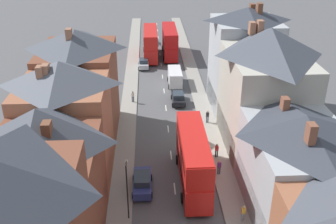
# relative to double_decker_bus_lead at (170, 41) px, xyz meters

# --- Properties ---
(pavement_left) EXTENTS (2.20, 104.00, 0.14)m
(pavement_left) POSITION_rel_double_decker_bus_lead_xyz_m (-6.89, -20.91, -2.75)
(pavement_left) COLOR gray
(pavement_left) RESTS_ON ground
(pavement_right) EXTENTS (2.20, 104.00, 0.14)m
(pavement_right) POSITION_rel_double_decker_bus_lead_xyz_m (3.31, -20.91, -2.75)
(pavement_right) COLOR gray
(pavement_right) RESTS_ON ground
(centre_line_dashes) EXTENTS (0.14, 97.80, 0.01)m
(centre_line_dashes) POSITION_rel_double_decker_bus_lead_xyz_m (-1.79, -22.91, -2.81)
(centre_line_dashes) COLOR silver
(centre_line_dashes) RESTS_ON ground
(terrace_row_left) EXTENTS (8.00, 46.64, 14.14)m
(terrace_row_left) POSITION_rel_double_decker_bus_lead_xyz_m (-11.98, -47.82, 3.61)
(terrace_row_left) COLOR #B2704C
(terrace_row_left) RESTS_ON ground
(terrace_row_right) EXTENTS (8.00, 52.70, 14.16)m
(terrace_row_right) POSITION_rel_double_decker_bus_lead_xyz_m (8.39, -44.51, 3.30)
(terrace_row_right) COLOR brown
(terrace_row_right) RESTS_ON ground
(double_decker_bus_lead) EXTENTS (2.74, 10.80, 5.30)m
(double_decker_bus_lead) POSITION_rel_double_decker_bus_lead_xyz_m (0.00, 0.00, 0.00)
(double_decker_bus_lead) COLOR red
(double_decker_bus_lead) RESTS_ON ground
(double_decker_bus_mid_street) EXTENTS (2.74, 10.80, 5.30)m
(double_decker_bus_mid_street) POSITION_rel_double_decker_bus_lead_xyz_m (-3.60, -0.97, 0.00)
(double_decker_bus_mid_street) COLOR red
(double_decker_bus_mid_street) RESTS_ON ground
(double_decker_bus_far_approaching) EXTENTS (2.74, 10.80, 5.30)m
(double_decker_bus_far_approaching) POSITION_rel_double_decker_bus_lead_xyz_m (0.00, -39.98, 0.00)
(double_decker_bus_far_approaching) COLOR red
(double_decker_bus_far_approaching) RESTS_ON ground
(car_near_silver) EXTENTS (1.90, 4.46, 1.58)m
(car_near_silver) POSITION_rel_double_decker_bus_lead_xyz_m (-3.59, 8.71, -2.01)
(car_near_silver) COLOR #B7BABF
(car_near_silver) RESTS_ON ground
(car_parked_right_a) EXTENTS (1.90, 3.97, 1.67)m
(car_parked_right_a) POSITION_rel_double_decker_bus_lead_xyz_m (-4.89, -6.54, -1.98)
(car_parked_right_a) COLOR #B7BABF
(car_parked_right_a) RESTS_ON ground
(car_parked_left_b) EXTENTS (1.90, 4.40, 1.71)m
(car_parked_left_b) POSITION_rel_double_decker_bus_lead_xyz_m (-4.89, -40.86, -1.96)
(car_parked_left_b) COLOR navy
(car_parked_left_b) RESTS_ON ground
(car_mid_white) EXTENTS (1.90, 4.25, 1.61)m
(car_mid_white) POSITION_rel_double_decker_bus_lead_xyz_m (0.01, -21.37, -2.00)
(car_mid_white) COLOR black
(car_mid_white) RESTS_ON ground
(delivery_van) EXTENTS (2.20, 5.20, 2.41)m
(delivery_van) POSITION_rel_double_decker_bus_lead_xyz_m (0.01, -14.55, -1.48)
(delivery_van) COLOR white
(delivery_van) RESTS_ON ground
(pedestrian_near_right) EXTENTS (0.36, 0.22, 1.61)m
(pedestrian_near_right) POSITION_rel_double_decker_bus_lead_xyz_m (3.69, -45.83, -1.78)
(pedestrian_near_right) COLOR gray
(pedestrian_near_right) RESTS_ON pavement_right
(pedestrian_mid_left) EXTENTS (0.36, 0.22, 1.61)m
(pedestrian_mid_left) POSITION_rel_double_decker_bus_lead_xyz_m (2.81, -38.90, -1.78)
(pedestrian_mid_left) COLOR #3D4256
(pedestrian_mid_left) RESTS_ON pavement_right
(pedestrian_mid_right) EXTENTS (0.36, 0.22, 1.61)m
(pedestrian_mid_right) POSITION_rel_double_decker_bus_lead_xyz_m (3.07, -35.75, -1.78)
(pedestrian_mid_right) COLOR #23232D
(pedestrian_mid_right) RESTS_ON pavement_right
(pedestrian_far_left) EXTENTS (0.36, 0.22, 1.61)m
(pedestrian_far_left) POSITION_rel_double_decker_bus_lead_xyz_m (3.23, -27.68, -1.78)
(pedestrian_far_left) COLOR #3D4256
(pedestrian_far_left) RESTS_ON pavement_right
(pedestrian_far_right) EXTENTS (0.36, 0.22, 1.61)m
(pedestrian_far_right) POSITION_rel_double_decker_bus_lead_xyz_m (-6.34, -20.95, -1.78)
(pedestrian_far_right) COLOR #3D4256
(pedestrian_far_right) RESTS_ON pavement_left
(street_lamp) EXTENTS (0.20, 1.12, 5.50)m
(street_lamp) POSITION_rel_double_decker_bus_lead_xyz_m (-6.04, -44.82, 0.43)
(street_lamp) COLOR black
(street_lamp) RESTS_ON ground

